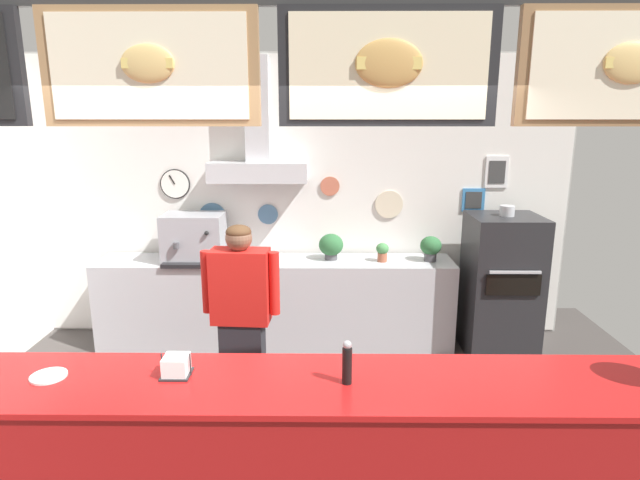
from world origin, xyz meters
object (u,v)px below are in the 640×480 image
object	(u,v)px
condiment_plate	(49,376)
pizza_oven	(501,285)
espresso_machine	(194,238)
shop_worker	(242,317)
napkin_holder	(176,366)
pepper_grinder	(347,362)
potted_basil	(331,246)
potted_oregano	(431,247)
potted_thyme	(382,251)

from	to	relation	value
condiment_plate	pizza_oven	bearing A→B (deg)	39.81
pizza_oven	espresso_machine	distance (m)	3.11
shop_worker	napkin_holder	distance (m)	1.40
napkin_holder	pepper_grinder	world-z (taller)	pepper_grinder
espresso_machine	potted_basil	world-z (taller)	espresso_machine
potted_oregano	condiment_plate	size ratio (longest dim) A/B	1.46
shop_worker	potted_oregano	xyz separation A→B (m)	(1.71, 1.37, 0.21)
pizza_oven	napkin_holder	xyz separation A→B (m)	(-2.50, -2.59, 0.42)
napkin_holder	shop_worker	bearing A→B (deg)	85.55
potted_basil	pepper_grinder	bearing A→B (deg)	-89.07
pizza_oven	potted_basil	bearing A→B (deg)	173.28
shop_worker	potted_basil	xyz separation A→B (m)	(0.70, 1.42, 0.21)
shop_worker	espresso_machine	world-z (taller)	shop_worker
shop_worker	potted_basil	bearing A→B (deg)	-112.62
espresso_machine	potted_thyme	size ratio (longest dim) A/B	3.14
pepper_grinder	condiment_plate	size ratio (longest dim) A/B	1.27
potted_basil	potted_oregano	world-z (taller)	potted_basil
shop_worker	napkin_holder	bearing A→B (deg)	89.29
pizza_oven	espresso_machine	world-z (taller)	pizza_oven
potted_oregano	potted_basil	bearing A→B (deg)	177.21
espresso_machine	napkin_holder	bearing A→B (deg)	-78.11
pizza_oven	potted_thyme	size ratio (longest dim) A/B	7.90
shop_worker	pepper_grinder	xyz separation A→B (m)	(0.75, -1.44, 0.35)
napkin_holder	pizza_oven	bearing A→B (deg)	45.96
potted_thyme	napkin_holder	world-z (taller)	napkin_holder
shop_worker	condiment_plate	distance (m)	1.60
espresso_machine	potted_thyme	world-z (taller)	espresso_machine
pizza_oven	pepper_grinder	size ratio (longest dim) A/B	6.74
pizza_oven	condiment_plate	size ratio (longest dim) A/B	8.58
shop_worker	potted_oregano	size ratio (longest dim) A/B	6.14
shop_worker	napkin_holder	size ratio (longest dim) A/B	10.42
napkin_holder	pepper_grinder	size ratio (longest dim) A/B	0.67
shop_worker	pepper_grinder	world-z (taller)	shop_worker
pepper_grinder	pizza_oven	bearing A→B (deg)	58.24
espresso_machine	pepper_grinder	xyz separation A→B (m)	(1.43, -2.80, 0.04)
espresso_machine	potted_thyme	bearing A→B (deg)	-0.28
espresso_machine	condiment_plate	xyz separation A→B (m)	(-0.06, -2.75, -0.06)
pepper_grinder	potted_thyme	bearing A→B (deg)	80.41
shop_worker	potted_thyme	distance (m)	1.82
pizza_oven	potted_oregano	distance (m)	0.78
potted_oregano	pepper_grinder	world-z (taller)	pepper_grinder
pepper_grinder	shop_worker	bearing A→B (deg)	117.43
potted_basil	potted_oregano	distance (m)	1.01
espresso_machine	potted_oregano	xyz separation A→B (m)	(2.39, 0.01, -0.09)
potted_oregano	pepper_grinder	distance (m)	2.97
potted_oregano	napkin_holder	xyz separation A→B (m)	(-1.82, -2.74, 0.07)
espresso_machine	potted_basil	distance (m)	1.39
espresso_machine	napkin_holder	distance (m)	2.78
pepper_grinder	condiment_plate	bearing A→B (deg)	178.28
pizza_oven	condiment_plate	distance (m)	4.10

